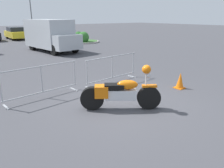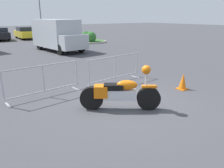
{
  "view_description": "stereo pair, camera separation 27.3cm",
  "coord_description": "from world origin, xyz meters",
  "px_view_note": "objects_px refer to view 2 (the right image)",
  "views": [
    {
      "loc": [
        -4.01,
        -4.64,
        2.56
      ],
      "look_at": [
        -0.28,
        0.19,
        0.65
      ],
      "focal_mm": 35.0,
      "sensor_mm": 36.0,
      "label": 1
    },
    {
      "loc": [
        -3.79,
        -4.8,
        2.56
      ],
      "look_at": [
        -0.28,
        0.19,
        0.65
      ],
      "focal_mm": 35.0,
      "sensor_mm": 36.0,
      "label": 2
    }
  ],
  "objects_px": {
    "crowd_barrier_far": "(115,69)",
    "pedestrian": "(40,37)",
    "motorcycle": "(120,93)",
    "crowd_barrier_near": "(44,80)",
    "delivery_van": "(57,34)",
    "parked_car_yellow": "(25,33)",
    "traffic_cone": "(183,82)",
    "street_lamp": "(40,6)"
  },
  "relations": [
    {
      "from": "crowd_barrier_far",
      "to": "street_lamp",
      "type": "distance_m",
      "value": 22.43
    },
    {
      "from": "pedestrian",
      "to": "street_lamp",
      "type": "distance_m",
      "value": 11.14
    },
    {
      "from": "crowd_barrier_far",
      "to": "parked_car_yellow",
      "type": "xyz_separation_m",
      "value": [
        1.66,
        20.08,
        0.13
      ]
    },
    {
      "from": "traffic_cone",
      "to": "street_lamp",
      "type": "xyz_separation_m",
      "value": [
        2.7,
        23.92,
        3.42
      ]
    },
    {
      "from": "crowd_barrier_far",
      "to": "street_lamp",
      "type": "relative_size",
      "value": 0.45
    },
    {
      "from": "crowd_barrier_near",
      "to": "pedestrian",
      "type": "height_order",
      "value": "pedestrian"
    },
    {
      "from": "motorcycle",
      "to": "crowd_barrier_near",
      "type": "xyz_separation_m",
      "value": [
        -1.43,
        2.23,
        0.07
      ]
    },
    {
      "from": "motorcycle",
      "to": "delivery_van",
      "type": "xyz_separation_m",
      "value": [
        2.77,
        11.49,
        0.75
      ]
    },
    {
      "from": "crowd_barrier_far",
      "to": "traffic_cone",
      "type": "height_order",
      "value": "crowd_barrier_far"
    },
    {
      "from": "parked_car_yellow",
      "to": "traffic_cone",
      "type": "distance_m",
      "value": 22.2
    },
    {
      "from": "parked_car_yellow",
      "to": "crowd_barrier_far",
      "type": "bearing_deg",
      "value": 176.0
    },
    {
      "from": "parked_car_yellow",
      "to": "traffic_cone",
      "type": "relative_size",
      "value": 6.86
    },
    {
      "from": "crowd_barrier_far",
      "to": "pedestrian",
      "type": "relative_size",
      "value": 1.53
    },
    {
      "from": "crowd_barrier_far",
      "to": "parked_car_yellow",
      "type": "distance_m",
      "value": 20.15
    },
    {
      "from": "traffic_cone",
      "to": "motorcycle",
      "type": "bearing_deg",
      "value": -177.84
    },
    {
      "from": "motorcycle",
      "to": "parked_car_yellow",
      "type": "relative_size",
      "value": 0.48
    },
    {
      "from": "crowd_barrier_far",
      "to": "traffic_cone",
      "type": "xyz_separation_m",
      "value": [
        1.51,
        -2.12,
        -0.27
      ]
    },
    {
      "from": "crowd_barrier_near",
      "to": "parked_car_yellow",
      "type": "bearing_deg",
      "value": 77.34
    },
    {
      "from": "motorcycle",
      "to": "parked_car_yellow",
      "type": "distance_m",
      "value": 22.52
    },
    {
      "from": "crowd_barrier_near",
      "to": "delivery_van",
      "type": "distance_m",
      "value": 10.19
    },
    {
      "from": "crowd_barrier_near",
      "to": "pedestrian",
      "type": "xyz_separation_m",
      "value": [
        3.61,
        11.58,
        0.36
      ]
    },
    {
      "from": "crowd_barrier_near",
      "to": "traffic_cone",
      "type": "height_order",
      "value": "crowd_barrier_near"
    },
    {
      "from": "street_lamp",
      "to": "pedestrian",
      "type": "bearing_deg",
      "value": -108.63
    },
    {
      "from": "pedestrian",
      "to": "traffic_cone",
      "type": "relative_size",
      "value": 2.86
    },
    {
      "from": "crowd_barrier_near",
      "to": "crowd_barrier_far",
      "type": "distance_m",
      "value": 2.85
    },
    {
      "from": "delivery_van",
      "to": "traffic_cone",
      "type": "distance_m",
      "value": 11.42
    },
    {
      "from": "crowd_barrier_far",
      "to": "pedestrian",
      "type": "xyz_separation_m",
      "value": [
        0.76,
        11.58,
        0.36
      ]
    },
    {
      "from": "motorcycle",
      "to": "pedestrian",
      "type": "distance_m",
      "value": 13.99
    },
    {
      "from": "motorcycle",
      "to": "street_lamp",
      "type": "height_order",
      "value": "street_lamp"
    },
    {
      "from": "crowd_barrier_near",
      "to": "crowd_barrier_far",
      "type": "bearing_deg",
      "value": 0.0
    },
    {
      "from": "crowd_barrier_far",
      "to": "traffic_cone",
      "type": "relative_size",
      "value": 4.37
    },
    {
      "from": "parked_car_yellow",
      "to": "traffic_cone",
      "type": "bearing_deg",
      "value": -179.66
    },
    {
      "from": "parked_car_yellow",
      "to": "pedestrian",
      "type": "xyz_separation_m",
      "value": [
        -0.9,
        -8.5,
        0.23
      ]
    },
    {
      "from": "crowd_barrier_far",
      "to": "delivery_van",
      "type": "bearing_deg",
      "value": 81.76
    },
    {
      "from": "motorcycle",
      "to": "crowd_barrier_near",
      "type": "height_order",
      "value": "motorcycle"
    },
    {
      "from": "motorcycle",
      "to": "pedestrian",
      "type": "height_order",
      "value": "pedestrian"
    },
    {
      "from": "pedestrian",
      "to": "delivery_van",
      "type": "bearing_deg",
      "value": -146.77
    },
    {
      "from": "crowd_barrier_far",
      "to": "pedestrian",
      "type": "height_order",
      "value": "pedestrian"
    },
    {
      "from": "pedestrian",
      "to": "parked_car_yellow",
      "type": "bearing_deg",
      "value": 13.17
    },
    {
      "from": "crowd_barrier_near",
      "to": "traffic_cone",
      "type": "bearing_deg",
      "value": -25.89
    },
    {
      "from": "street_lamp",
      "to": "traffic_cone",
      "type": "bearing_deg",
      "value": -96.44
    },
    {
      "from": "parked_car_yellow",
      "to": "street_lamp",
      "type": "relative_size",
      "value": 0.71
    }
  ]
}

